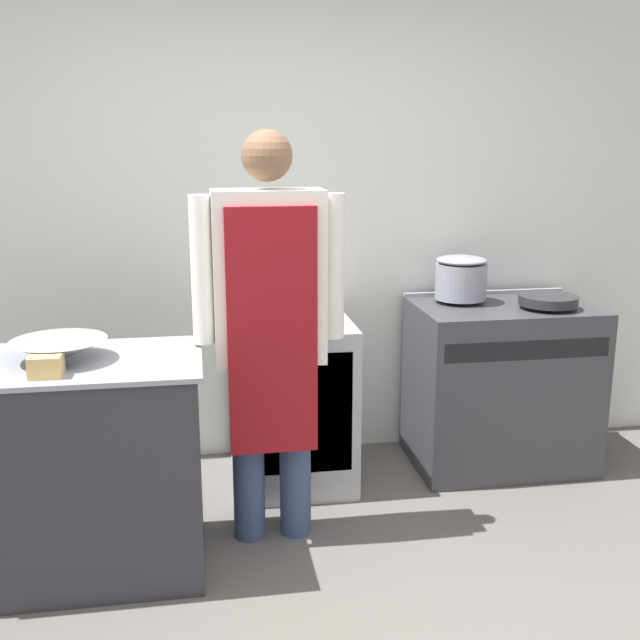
% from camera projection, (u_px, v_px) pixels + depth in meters
% --- Properties ---
extents(wall_back, '(8.00, 0.05, 2.70)m').
position_uv_depth(wall_back, '(283.00, 215.00, 4.03)').
color(wall_back, silver).
rests_on(wall_back, ground_plane).
extents(prep_counter, '(1.14, 0.62, 0.90)m').
position_uv_depth(prep_counter, '(64.00, 468.00, 3.03)').
color(prep_counter, '#2D2D33').
rests_on(prep_counter, ground_plane).
extents(stove, '(0.94, 0.62, 0.91)m').
position_uv_depth(stove, '(500.00, 385.00, 4.06)').
color(stove, '#38383D').
rests_on(stove, ground_plane).
extents(fridge_unit, '(0.61, 0.67, 0.86)m').
position_uv_depth(fridge_unit, '(290.00, 400.00, 3.88)').
color(fridge_unit, '#A8ADB2').
rests_on(fridge_unit, ground_plane).
extents(person_cook, '(0.64, 0.24, 1.79)m').
position_uv_depth(person_cook, '(270.00, 315.00, 3.16)').
color(person_cook, '#38476B').
rests_on(person_cook, ground_plane).
extents(mixing_bowl, '(0.37, 0.37, 0.08)m').
position_uv_depth(mixing_bowl, '(59.00, 350.00, 2.92)').
color(mixing_bowl, gray).
rests_on(mixing_bowl, prep_counter).
extents(plastic_tub, '(0.12, 0.12, 0.08)m').
position_uv_depth(plastic_tub, '(46.00, 365.00, 2.74)').
color(plastic_tub, '#D8B266').
rests_on(plastic_tub, prep_counter).
extents(stock_pot, '(0.27, 0.27, 0.23)m').
position_uv_depth(stock_pot, '(461.00, 277.00, 3.99)').
color(stock_pot, gray).
rests_on(stock_pot, stove).
extents(saute_pan, '(0.30, 0.30, 0.05)m').
position_uv_depth(saute_pan, '(548.00, 300.00, 3.87)').
color(saute_pan, '#262628').
rests_on(saute_pan, stove).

